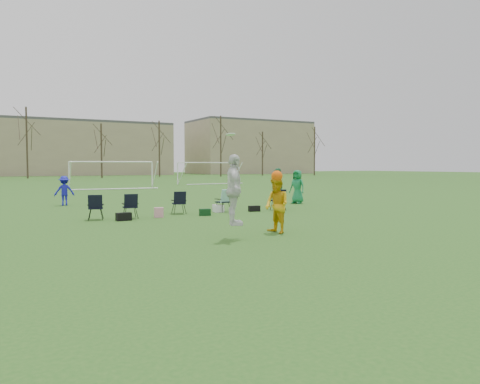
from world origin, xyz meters
TOP-DOWN VIEW (x-y plane):
  - ground at (0.00, 0.00)m, footprint 260.00×260.00m
  - fielder_blue at (-2.48, 15.19)m, footprint 1.01×0.62m
  - fielder_green_far at (8.91, 10.48)m, footprint 0.89×1.05m
  - center_contest at (0.81, 1.31)m, footprint 2.52×1.54m
  - sideline_setup at (2.33, 7.95)m, footprint 8.97×1.98m
  - goal_mid at (4.00, 32.00)m, footprint 7.40×0.63m
  - goal_right at (16.00, 38.00)m, footprint 7.35×1.14m
  - tree_line at (0.24, 69.85)m, footprint 110.28×3.28m
  - building_row at (6.73, 96.00)m, footprint 126.00×16.00m

SIDE VIEW (x-z plane):
  - ground at x=0.00m, z-range 0.00..0.00m
  - sideline_setup at x=2.33m, z-range -0.41..1.55m
  - fielder_blue at x=-2.48m, z-range 0.00..1.53m
  - fielder_green_far at x=8.91m, z-range 0.00..1.83m
  - center_contest at x=0.81m, z-range -0.32..2.65m
  - goal_mid at x=4.00m, z-range 0.69..3.15m
  - goal_right at x=16.00m, z-range 0.69..3.15m
  - tree_line at x=0.24m, z-range -0.61..10.79m
  - building_row at x=6.73m, z-range -0.51..12.49m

